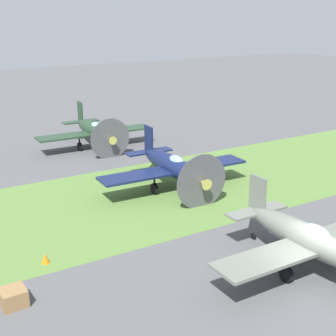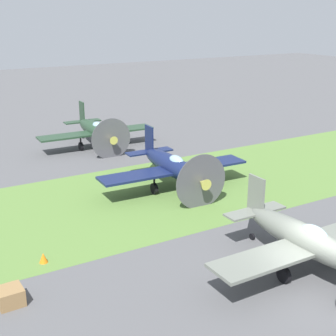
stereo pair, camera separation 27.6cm
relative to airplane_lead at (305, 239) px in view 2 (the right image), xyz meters
The scene contains 7 objects.
ground_plane 1.80m from the airplane_lead, 42.24° to the left, with size 160.00×160.00×0.00m, color #515154.
grass_verge 10.66m from the airplane_lead, 85.26° to the right, with size 120.00×11.00×0.01m, color #567A38.
airplane_lead is the anchor object (origin of this frame).
airplane_wingman 10.86m from the airplane_lead, 91.74° to the right, with size 9.26×7.34×3.31m.
airplane_trail 21.71m from the airplane_lead, 89.86° to the right, with size 9.03×7.17×3.23m.
supply_crate 11.49m from the airplane_lead, 18.13° to the right, with size 0.90×0.90×0.64m, color olive.
runway_marker_cone 10.82m from the airplane_lead, 33.57° to the right, with size 0.36×0.36×0.44m, color orange.
Camera 2 is at (12.74, 11.44, 10.05)m, focal length 51.50 mm.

